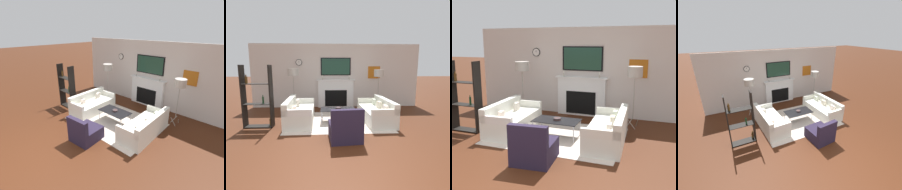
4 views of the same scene
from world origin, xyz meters
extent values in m
cube|color=beige|center=(0.00, 4.97, 1.35)|extent=(7.18, 0.07, 2.70)
cube|color=white|center=(0.00, 4.85, 0.58)|extent=(1.51, 0.16, 1.16)
cube|color=black|center=(0.00, 4.77, 0.41)|extent=(0.94, 0.01, 0.70)
cube|color=white|center=(0.00, 4.83, 1.18)|extent=(1.63, 0.22, 0.04)
cylinder|color=#B2AD9E|center=(-0.57, 4.80, 1.25)|extent=(0.04, 0.04, 0.10)
cylinder|color=white|center=(-0.57, 4.80, 1.35)|extent=(0.03, 0.03, 0.09)
cylinder|color=#B2AD9E|center=(0.57, 4.80, 1.25)|extent=(0.04, 0.04, 0.10)
cylinder|color=white|center=(0.57, 4.80, 1.35)|extent=(0.03, 0.03, 0.09)
cube|color=black|center=(0.00, 4.92, 1.75)|extent=(1.27, 0.04, 0.74)
cube|color=#1E4233|center=(0.00, 4.90, 1.75)|extent=(1.18, 0.01, 0.67)
cylinder|color=black|center=(-1.55, 4.92, 1.93)|extent=(0.27, 0.02, 0.27)
cylinder|color=silver|center=(-1.55, 4.91, 1.93)|extent=(0.23, 0.00, 0.23)
cube|color=black|center=(-1.55, 4.90, 1.96)|extent=(0.01, 0.00, 0.06)
cube|color=#BC6317|center=(1.66, 4.92, 1.51)|extent=(0.52, 0.02, 0.52)
cube|color=beige|center=(0.00, 2.83, 0.01)|extent=(3.11, 2.25, 0.01)
cube|color=silver|center=(-1.20, 2.83, 0.22)|extent=(0.91, 1.86, 0.43)
cube|color=silver|center=(-1.53, 2.81, 0.59)|extent=(0.26, 1.83, 0.32)
cube|color=white|center=(-1.25, 3.69, 0.52)|extent=(0.81, 0.14, 0.18)
cube|color=silver|center=(-1.16, 1.97, 0.52)|extent=(0.81, 0.14, 0.18)
cube|color=beige|center=(-1.35, 3.23, 0.54)|extent=(0.13, 0.22, 0.21)
cube|color=beige|center=(-1.30, 2.42, 0.52)|extent=(0.12, 0.18, 0.17)
cube|color=silver|center=(1.20, 2.83, 0.21)|extent=(0.88, 1.92, 0.42)
cube|color=silver|center=(1.52, 2.85, 0.57)|extent=(0.25, 1.89, 0.30)
cube|color=silver|center=(1.25, 1.94, 0.51)|extent=(0.79, 0.14, 0.18)
cube|color=silver|center=(1.16, 3.72, 0.51)|extent=(0.79, 0.14, 0.18)
cube|color=beige|center=(1.35, 2.28, 0.53)|extent=(0.12, 0.23, 0.22)
cube|color=beige|center=(1.32, 2.84, 0.53)|extent=(0.13, 0.23, 0.22)
cube|color=beige|center=(1.29, 3.40, 0.52)|extent=(0.11, 0.20, 0.19)
cube|color=#241C32|center=(0.09, 1.43, 0.20)|extent=(0.81, 0.86, 0.40)
cube|color=#241C32|center=(0.12, 1.11, 0.61)|extent=(0.75, 0.21, 0.42)
cube|color=black|center=(-0.01, 2.80, 0.41)|extent=(1.11, 0.61, 0.02)
cylinder|color=#B7B7BC|center=(-0.52, 2.54, 0.20)|extent=(0.02, 0.02, 0.40)
cylinder|color=#B7B7BC|center=(0.50, 2.54, 0.20)|extent=(0.02, 0.02, 0.40)
cylinder|color=#B7B7BC|center=(-0.52, 3.07, 0.20)|extent=(0.02, 0.02, 0.40)
cylinder|color=#B7B7BC|center=(0.50, 3.07, 0.20)|extent=(0.02, 0.02, 0.40)
cylinder|color=#46302E|center=(0.00, 2.81, 0.44)|extent=(0.18, 0.18, 0.05)
torus|color=#3A343A|center=(0.00, 2.81, 0.46)|extent=(0.19, 0.19, 0.02)
cylinder|color=#9E998E|center=(-1.54, 4.16, 0.13)|extent=(0.09, 0.23, 0.27)
cylinder|color=#9E998E|center=(-1.73, 4.20, 0.13)|extent=(0.17, 0.19, 0.27)
cylinder|color=#9E998E|center=(-1.67, 4.02, 0.13)|extent=(0.23, 0.07, 0.27)
cylinder|color=#9E998E|center=(-1.65, 4.13, 0.83)|extent=(0.02, 0.02, 1.16)
cylinder|color=#B2ADA3|center=(-1.65, 4.13, 1.54)|extent=(0.41, 0.41, 0.27)
cylinder|color=#9E998E|center=(1.75, 4.16, 0.12)|extent=(0.09, 0.23, 0.26)
cylinder|color=#9E998E|center=(1.57, 4.20, 0.12)|extent=(0.17, 0.19, 0.26)
cylinder|color=#9E998E|center=(1.62, 4.02, 0.12)|extent=(0.23, 0.07, 0.26)
cylinder|color=#9E998E|center=(1.65, 4.13, 0.81)|extent=(0.02, 0.02, 1.12)
cylinder|color=#B2ADA3|center=(1.65, 4.13, 1.50)|extent=(0.38, 0.38, 0.28)
cube|color=black|center=(-2.72, 2.40, 0.90)|extent=(0.04, 0.28, 1.80)
cube|color=black|center=(-1.94, 2.40, 0.90)|extent=(0.04, 0.28, 1.80)
cube|color=black|center=(-2.33, 2.40, 0.03)|extent=(0.82, 0.28, 0.02)
cube|color=black|center=(-2.33, 2.40, 0.69)|extent=(0.82, 0.28, 0.01)
cube|color=black|center=(-2.33, 2.40, 1.27)|extent=(0.82, 0.28, 0.02)
cylinder|color=brown|center=(-2.03, 2.45, 0.14)|extent=(0.05, 0.05, 0.20)
cylinder|color=brown|center=(-2.03, 2.45, 0.26)|extent=(0.02, 0.02, 0.05)
cylinder|color=brown|center=(-2.62, 2.43, 1.37)|extent=(0.07, 0.07, 0.20)
cylinder|color=brown|center=(-2.62, 2.43, 1.50)|extent=(0.03, 0.03, 0.05)
cylinder|color=#194223|center=(-2.18, 2.39, 0.80)|extent=(0.05, 0.05, 0.20)
cylinder|color=#194223|center=(-2.18, 2.39, 0.92)|extent=(0.02, 0.02, 0.05)
cylinder|color=brown|center=(-2.01, 2.45, 0.15)|extent=(0.06, 0.06, 0.23)
cylinder|color=brown|center=(-2.01, 2.45, 0.30)|extent=(0.03, 0.03, 0.06)
camera|label=1|loc=(3.72, -1.31, 3.17)|focal=28.00mm
camera|label=2|loc=(-0.28, -2.61, 1.74)|focal=28.00mm
camera|label=3|loc=(2.24, -2.80, 2.25)|focal=42.00mm
camera|label=4|loc=(-2.70, -1.96, 3.49)|focal=24.00mm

